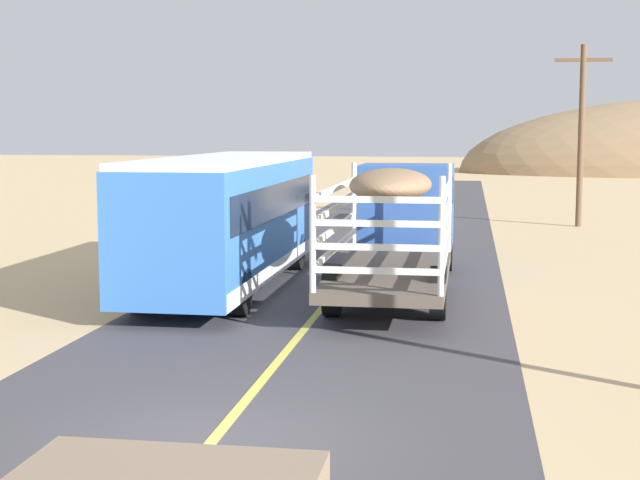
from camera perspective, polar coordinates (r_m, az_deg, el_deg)
name	(u,v)px	position (r m, az deg, el deg)	size (l,w,h in m)	color
ground_plane	(211,444)	(11.94, -6.66, -12.26)	(240.00, 240.00, 0.00)	tan
road_surface	(211,443)	(11.93, -6.66, -12.22)	(8.00, 120.00, 0.02)	#423F44
road_centre_line	(211,442)	(11.93, -6.66, -12.16)	(0.16, 117.60, 0.00)	#D8CC4C
livestock_truck	(401,213)	(23.56, 4.98, 1.67)	(2.53, 9.70, 3.02)	#3359A5
bus	(228,218)	(22.73, -5.64, 1.36)	(2.54, 10.00, 3.21)	#3872C6
car_far	(411,205)	(39.61, 5.59, 2.14)	(1.80, 4.40, 1.46)	silver
power_pole_mid	(581,129)	(38.62, 15.64, 6.52)	(2.20, 0.24, 7.17)	brown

